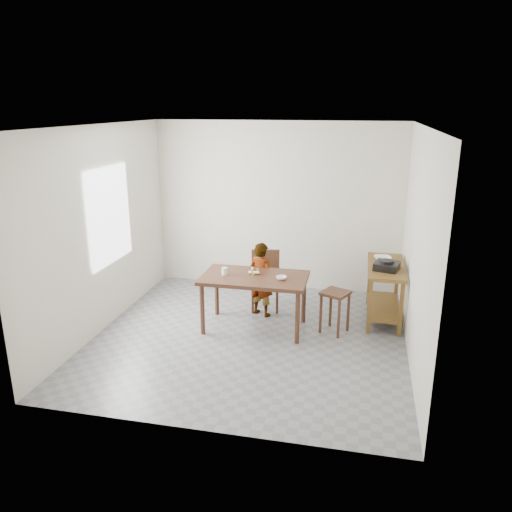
% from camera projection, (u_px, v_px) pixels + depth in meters
% --- Properties ---
extents(floor, '(4.00, 4.00, 0.04)m').
position_uv_depth(floor, '(250.00, 339.00, 6.57)').
color(floor, slate).
rests_on(floor, ground).
extents(ceiling, '(4.00, 4.00, 0.04)m').
position_uv_depth(ceiling, '(249.00, 124.00, 5.76)').
color(ceiling, white).
rests_on(ceiling, wall_back).
extents(wall_back, '(4.00, 0.04, 2.70)m').
position_uv_depth(wall_back, '(277.00, 207.00, 8.05)').
color(wall_back, beige).
rests_on(wall_back, ground).
extents(wall_front, '(4.00, 0.04, 2.70)m').
position_uv_depth(wall_front, '(196.00, 298.00, 4.28)').
color(wall_front, beige).
rests_on(wall_front, ground).
extents(wall_left, '(0.04, 4.00, 2.70)m').
position_uv_depth(wall_left, '(100.00, 230.00, 6.58)').
color(wall_left, beige).
rests_on(wall_left, ground).
extents(wall_right, '(0.04, 4.00, 2.70)m').
position_uv_depth(wall_right, '(419.00, 248.00, 5.75)').
color(wall_right, beige).
rests_on(wall_right, ground).
extents(window_pane, '(0.02, 1.10, 1.30)m').
position_uv_depth(window_pane, '(110.00, 216.00, 6.71)').
color(window_pane, white).
rests_on(window_pane, wall_left).
extents(dining_table, '(1.40, 0.80, 0.75)m').
position_uv_depth(dining_table, '(254.00, 302.00, 6.73)').
color(dining_table, '#422517').
rests_on(dining_table, floor).
extents(prep_counter, '(0.50, 1.20, 0.80)m').
position_uv_depth(prep_counter, '(384.00, 292.00, 7.03)').
color(prep_counter, brown).
rests_on(prep_counter, floor).
extents(child, '(0.47, 0.40, 1.09)m').
position_uv_depth(child, '(261.00, 279.00, 7.11)').
color(child, silver).
rests_on(child, floor).
extents(dining_chair, '(0.48, 0.48, 0.86)m').
position_uv_depth(dining_chair, '(265.00, 281.00, 7.36)').
color(dining_chair, '#422517').
rests_on(dining_chair, floor).
extents(stool, '(0.43, 0.43, 0.58)m').
position_uv_depth(stool, '(335.00, 312.00, 6.64)').
color(stool, '#422517').
rests_on(stool, floor).
extents(glass_tumbler, '(0.10, 0.10, 0.10)m').
position_uv_depth(glass_tumbler, '(225.00, 271.00, 6.67)').
color(glass_tumbler, silver).
rests_on(glass_tumbler, dining_table).
extents(small_bowl, '(0.17, 0.17, 0.04)m').
position_uv_depth(small_bowl, '(281.00, 278.00, 6.49)').
color(small_bowl, white).
rests_on(small_bowl, dining_table).
extents(banana, '(0.18, 0.14, 0.06)m').
position_uv_depth(banana, '(254.00, 272.00, 6.69)').
color(banana, '#FCD359').
rests_on(banana, dining_table).
extents(serving_bowl, '(0.28, 0.28, 0.06)m').
position_uv_depth(serving_bowl, '(383.00, 259.00, 7.10)').
color(serving_bowl, white).
rests_on(serving_bowl, prep_counter).
extents(gas_burner, '(0.38, 0.38, 0.10)m').
position_uv_depth(gas_burner, '(387.00, 266.00, 6.71)').
color(gas_burner, black).
rests_on(gas_burner, prep_counter).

